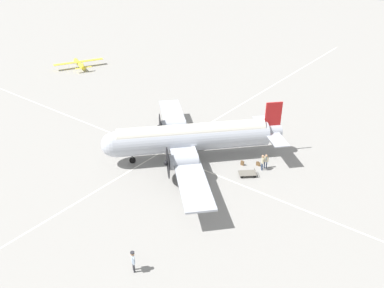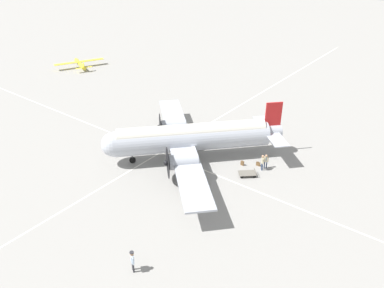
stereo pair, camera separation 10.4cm
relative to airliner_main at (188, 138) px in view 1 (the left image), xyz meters
name	(u,v)px [view 1 (the left image)]	position (x,y,z in m)	size (l,w,h in m)	color
ground_plane	(192,158)	(-0.31, -0.33, -2.63)	(300.00, 300.00, 0.00)	gray
apron_line_eastwest	(185,162)	(-0.31, 0.91, -2.63)	(120.00, 0.16, 0.01)	silver
apron_line_northsouth	(167,148)	(3.34, -0.33, -2.63)	(0.16, 120.00, 0.01)	silver
airliner_main	(188,138)	(0.00, 0.00, 0.00)	(20.18, 20.03, 6.13)	#ADB2BC
crew_foreground	(133,259)	(-6.82, 15.36, -1.46)	(0.55, 0.43, 1.87)	#2D2D33
passenger_boarding	(266,160)	(-7.86, -3.46, -1.63)	(0.46, 0.38, 1.63)	navy
ramp_agent	(263,161)	(-7.73, -2.91, -1.54)	(0.40, 0.51, 1.78)	navy
suitcase_near_door	(242,163)	(-5.61, -2.42, -2.37)	(0.37, 0.14, 0.56)	brown
suitcase_upright_spare	(258,164)	(-7.03, -3.38, -2.41)	(0.45, 0.14, 0.48)	brown
baggage_cart	(248,173)	(-7.09, -0.97, -2.36)	(2.07, 2.02, 0.56)	#6B665B
light_aircraft_distant	(79,64)	(37.81, -14.59, -1.84)	(6.98, 8.98, 1.85)	yellow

